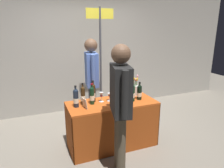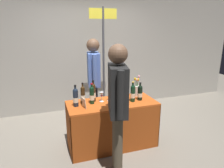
{
  "view_description": "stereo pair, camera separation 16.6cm",
  "coord_description": "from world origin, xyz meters",
  "px_view_note": "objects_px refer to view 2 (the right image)",
  "views": [
    {
      "loc": [
        -1.12,
        -2.82,
        1.91
      ],
      "look_at": [
        0.0,
        0.0,
        1.06
      ],
      "focal_mm": 32.81,
      "sensor_mm": 36.0,
      "label": 1
    },
    {
      "loc": [
        -0.97,
        -2.88,
        1.91
      ],
      "look_at": [
        0.0,
        0.0,
        1.06
      ],
      "focal_mm": 32.81,
      "sensor_mm": 36.0,
      "label": 2
    }
  ],
  "objects_px": {
    "featured_wine_bottle": "(76,97)",
    "booth_signpost": "(103,52)",
    "tasting_table": "(112,117)",
    "display_bottle_0": "(140,93)",
    "vendor_presenter": "(94,76)",
    "flower_vase": "(137,89)",
    "taster_foreground_right": "(118,99)",
    "wine_glass_near_vendor": "(110,95)",
    "wine_glass_mid": "(102,95)"
  },
  "relations": [
    {
      "from": "vendor_presenter",
      "to": "taster_foreground_right",
      "type": "xyz_separation_m",
      "value": [
        -0.02,
        -1.36,
        0.02
      ]
    },
    {
      "from": "featured_wine_bottle",
      "to": "display_bottle_0",
      "type": "relative_size",
      "value": 1.12
    },
    {
      "from": "vendor_presenter",
      "to": "display_bottle_0",
      "type": "bearing_deg",
      "value": 45.43
    },
    {
      "from": "tasting_table",
      "to": "featured_wine_bottle",
      "type": "relative_size",
      "value": 4.26
    },
    {
      "from": "tasting_table",
      "to": "display_bottle_0",
      "type": "bearing_deg",
      "value": -5.16
    },
    {
      "from": "featured_wine_bottle",
      "to": "taster_foreground_right",
      "type": "height_order",
      "value": "taster_foreground_right"
    },
    {
      "from": "display_bottle_0",
      "to": "wine_glass_mid",
      "type": "height_order",
      "value": "display_bottle_0"
    },
    {
      "from": "wine_glass_near_vendor",
      "to": "booth_signpost",
      "type": "relative_size",
      "value": 0.06
    },
    {
      "from": "taster_foreground_right",
      "to": "tasting_table",
      "type": "bearing_deg",
      "value": 1.61
    },
    {
      "from": "wine_glass_near_vendor",
      "to": "booth_signpost",
      "type": "bearing_deg",
      "value": 78.65
    },
    {
      "from": "tasting_table",
      "to": "display_bottle_0",
      "type": "xyz_separation_m",
      "value": [
        0.46,
        -0.04,
        0.37
      ]
    },
    {
      "from": "flower_vase",
      "to": "taster_foreground_right",
      "type": "distance_m",
      "value": 1.04
    },
    {
      "from": "taster_foreground_right",
      "to": "booth_signpost",
      "type": "bearing_deg",
      "value": 3.25
    },
    {
      "from": "vendor_presenter",
      "to": "booth_signpost",
      "type": "height_order",
      "value": "booth_signpost"
    },
    {
      "from": "tasting_table",
      "to": "display_bottle_0",
      "type": "relative_size",
      "value": 4.76
    },
    {
      "from": "featured_wine_bottle",
      "to": "vendor_presenter",
      "type": "relative_size",
      "value": 0.19
    },
    {
      "from": "display_bottle_0",
      "to": "vendor_presenter",
      "type": "distance_m",
      "value": 0.97
    },
    {
      "from": "featured_wine_bottle",
      "to": "vendor_presenter",
      "type": "bearing_deg",
      "value": 57.47
    },
    {
      "from": "wine_glass_near_vendor",
      "to": "booth_signpost",
      "type": "height_order",
      "value": "booth_signpost"
    },
    {
      "from": "tasting_table",
      "to": "flower_vase",
      "type": "xyz_separation_m",
      "value": [
        0.51,
        0.16,
        0.36
      ]
    },
    {
      "from": "wine_glass_mid",
      "to": "vendor_presenter",
      "type": "xyz_separation_m",
      "value": [
        0.03,
        0.64,
        0.16
      ]
    },
    {
      "from": "flower_vase",
      "to": "vendor_presenter",
      "type": "xyz_separation_m",
      "value": [
        -0.62,
        0.56,
        0.16
      ]
    },
    {
      "from": "tasting_table",
      "to": "taster_foreground_right",
      "type": "xyz_separation_m",
      "value": [
        -0.14,
        -0.63,
        0.54
      ]
    },
    {
      "from": "booth_signpost",
      "to": "featured_wine_bottle",
      "type": "bearing_deg",
      "value": -124.73
    },
    {
      "from": "tasting_table",
      "to": "booth_signpost",
      "type": "distance_m",
      "value": 1.45
    },
    {
      "from": "wine_glass_mid",
      "to": "tasting_table",
      "type": "bearing_deg",
      "value": -31.1
    },
    {
      "from": "tasting_table",
      "to": "wine_glass_near_vendor",
      "type": "bearing_deg",
      "value": 102.62
    },
    {
      "from": "display_bottle_0",
      "to": "vendor_presenter",
      "type": "xyz_separation_m",
      "value": [
        -0.58,
        0.77,
        0.15
      ]
    },
    {
      "from": "wine_glass_near_vendor",
      "to": "booth_signpost",
      "type": "distance_m",
      "value": 1.2
    },
    {
      "from": "display_bottle_0",
      "to": "wine_glass_mid",
      "type": "relative_size",
      "value": 1.89
    },
    {
      "from": "display_bottle_0",
      "to": "booth_signpost",
      "type": "height_order",
      "value": "booth_signpost"
    },
    {
      "from": "tasting_table",
      "to": "featured_wine_bottle",
      "type": "height_order",
      "value": "featured_wine_bottle"
    },
    {
      "from": "featured_wine_bottle",
      "to": "display_bottle_0",
      "type": "xyz_separation_m",
      "value": [
        1.03,
        -0.06,
        -0.02
      ]
    },
    {
      "from": "wine_glass_near_vendor",
      "to": "vendor_presenter",
      "type": "height_order",
      "value": "vendor_presenter"
    },
    {
      "from": "tasting_table",
      "to": "flower_vase",
      "type": "relative_size",
      "value": 3.84
    },
    {
      "from": "display_bottle_0",
      "to": "flower_vase",
      "type": "height_order",
      "value": "flower_vase"
    },
    {
      "from": "display_bottle_0",
      "to": "booth_signpost",
      "type": "distance_m",
      "value": 1.3
    },
    {
      "from": "tasting_table",
      "to": "wine_glass_mid",
      "type": "height_order",
      "value": "wine_glass_mid"
    },
    {
      "from": "featured_wine_bottle",
      "to": "taster_foreground_right",
      "type": "relative_size",
      "value": 0.19
    },
    {
      "from": "featured_wine_bottle",
      "to": "vendor_presenter",
      "type": "xyz_separation_m",
      "value": [
        0.45,
        0.71,
        0.13
      ]
    },
    {
      "from": "vendor_presenter",
      "to": "taster_foreground_right",
      "type": "distance_m",
      "value": 1.36
    },
    {
      "from": "tasting_table",
      "to": "display_bottle_0",
      "type": "distance_m",
      "value": 0.6
    },
    {
      "from": "featured_wine_bottle",
      "to": "wine_glass_near_vendor",
      "type": "height_order",
      "value": "featured_wine_bottle"
    },
    {
      "from": "wine_glass_near_vendor",
      "to": "flower_vase",
      "type": "height_order",
      "value": "flower_vase"
    },
    {
      "from": "flower_vase",
      "to": "vendor_presenter",
      "type": "relative_size",
      "value": 0.21
    },
    {
      "from": "wine_glass_near_vendor",
      "to": "wine_glass_mid",
      "type": "distance_m",
      "value": 0.13
    },
    {
      "from": "tasting_table",
      "to": "wine_glass_mid",
      "type": "xyz_separation_m",
      "value": [
        -0.15,
        0.09,
        0.36
      ]
    },
    {
      "from": "featured_wine_bottle",
      "to": "booth_signpost",
      "type": "xyz_separation_m",
      "value": [
        0.76,
        1.09,
        0.52
      ]
    },
    {
      "from": "wine_glass_near_vendor",
      "to": "flower_vase",
      "type": "bearing_deg",
      "value": 9.76
    },
    {
      "from": "vendor_presenter",
      "to": "booth_signpost",
      "type": "bearing_deg",
      "value": 150.04
    }
  ]
}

